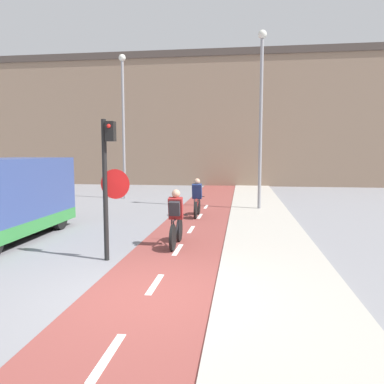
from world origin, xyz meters
TOP-DOWN VIEW (x-y plane):
  - ground_plane at (0.00, 0.00)m, footprint 120.00×120.00m
  - bike_lane at (0.00, 0.00)m, footprint 2.26×60.00m
  - sidewalk_strip at (2.33, 0.00)m, footprint 2.40×60.00m
  - building_row_background at (0.00, 23.82)m, footprint 60.00×5.20m
  - traffic_light_pole at (-1.39, 1.95)m, footprint 0.67×0.26m
  - street_lamp_far at (-4.62, 13.11)m, footprint 0.36×0.36m
  - street_lamp_sidewalk at (2.34, 10.18)m, footprint 0.36×0.36m
  - cyclist_near at (-0.11, 3.38)m, footprint 0.46×1.69m
  - cyclist_far at (-0.10, 7.97)m, footprint 0.46×1.64m

SIDE VIEW (x-z plane):
  - ground_plane at x=0.00m, z-range 0.00..0.00m
  - bike_lane at x=0.00m, z-range 0.00..0.02m
  - sidewalk_strip at x=2.33m, z-range 0.00..0.05m
  - cyclist_far at x=-0.10m, z-range -0.07..1.41m
  - cyclist_near at x=-0.11m, z-range -0.04..1.47m
  - traffic_light_pole at x=-1.39m, z-range 0.38..3.58m
  - street_lamp_far at x=-4.62m, z-range 0.78..8.27m
  - street_lamp_sidewalk at x=2.34m, z-range 0.78..8.27m
  - building_row_background at x=0.00m, z-range 0.01..9.80m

